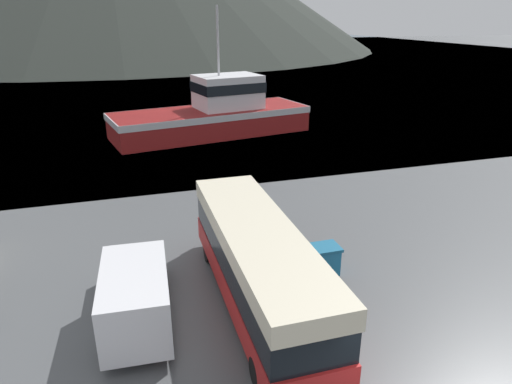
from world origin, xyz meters
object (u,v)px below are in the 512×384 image
at_px(tour_bus, 258,262).
at_px(storage_bin, 322,260).
at_px(delivery_van, 136,291).
at_px(fishing_boat, 215,113).

relative_size(tour_bus, storage_bin, 7.44).
bearing_deg(tour_bus, delivery_van, 176.63).
height_order(delivery_van, fishing_boat, fishing_boat).
bearing_deg(tour_bus, fishing_boat, 81.60).
bearing_deg(storage_bin, tour_bus, -156.82).
height_order(fishing_boat, storage_bin, fishing_boat).
height_order(tour_bus, storage_bin, tour_bus).
bearing_deg(storage_bin, fishing_boat, 87.96).
xyz_separation_m(tour_bus, storage_bin, (3.25, 1.39, -1.20)).
bearing_deg(fishing_boat, storage_bin, 167.16).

